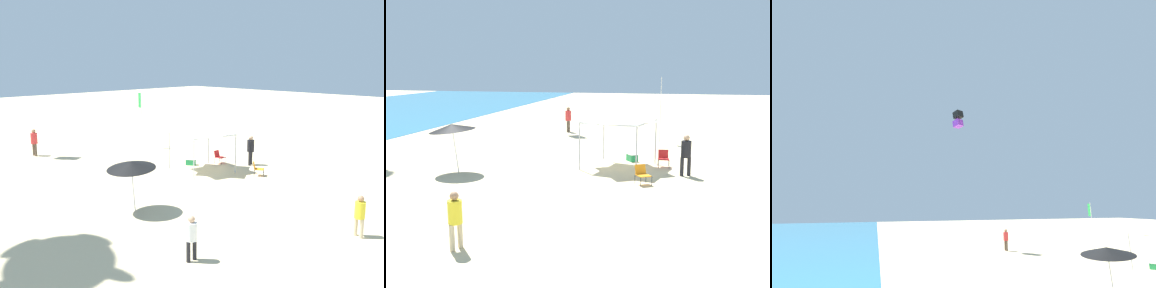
# 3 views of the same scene
# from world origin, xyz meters

# --- Properties ---
(ground) EXTENTS (120.00, 120.00, 0.10)m
(ground) POSITION_xyz_m (0.00, 0.00, -0.05)
(ground) COLOR beige
(canopy_tent) EXTENTS (3.60, 3.57, 2.89)m
(canopy_tent) POSITION_xyz_m (0.32, -0.24, 2.55)
(canopy_tent) COLOR #B7B7BC
(canopy_tent) RESTS_ON ground
(beach_umbrella) EXTENTS (2.15, 2.16, 2.42)m
(beach_umbrella) POSITION_xyz_m (-2.56, 7.15, 2.13)
(beach_umbrella) COLOR silver
(beach_umbrella) RESTS_ON ground
(folding_chair_left_of_tent) EXTENTS (0.67, 0.59, 0.82)m
(folding_chair_left_of_tent) POSITION_xyz_m (0.86, -2.41, 0.47)
(folding_chair_left_of_tent) COLOR black
(folding_chair_left_of_tent) RESTS_ON ground
(folding_chair_facing_ocean) EXTENTS (0.80, 0.77, 0.82)m
(folding_chair_facing_ocean) POSITION_xyz_m (-2.75, -1.65, 0.47)
(folding_chair_facing_ocean) COLOR black
(folding_chair_facing_ocean) RESTS_ON ground
(cooler_box) EXTENTS (0.74, 0.69, 0.40)m
(cooler_box) POSITION_xyz_m (1.79, -0.77, 0.20)
(cooler_box) COLOR #1E8C4C
(cooler_box) RESTS_ON ground
(banner_flag) EXTENTS (0.36, 0.06, 4.26)m
(banner_flag) POSITION_xyz_m (8.22, -1.91, 2.55)
(banner_flag) COLOR silver
(banner_flag) RESTS_ON ground
(person_far_stroller) EXTENTS (0.45, 0.48, 1.90)m
(person_far_stroller) POSITION_xyz_m (-0.89, -3.45, 1.11)
(person_far_stroller) COLOR black
(person_far_stroller) RESTS_ON ground
(person_watching_sky) EXTENTS (0.51, 0.45, 1.89)m
(person_watching_sky) POSITION_xyz_m (11.33, 5.06, 1.11)
(person_watching_sky) COLOR brown
(person_watching_sky) RESTS_ON ground
(person_beachcomber) EXTENTS (0.42, 0.39, 1.63)m
(person_beachcomber) POSITION_xyz_m (-10.74, 2.72, 0.96)
(person_beachcomber) COLOR #C6B28C
(person_beachcomber) RESTS_ON ground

